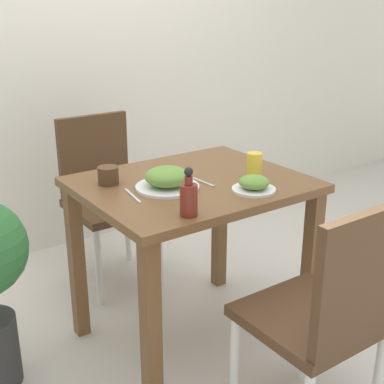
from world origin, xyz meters
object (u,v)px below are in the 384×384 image
at_px(chair_near, 328,311).
at_px(drink_cup, 108,175).
at_px(juice_glass, 254,166).
at_px(sauce_bottle, 189,198).
at_px(food_plate, 167,179).
at_px(side_plate, 254,184).
at_px(chair_far, 105,190).

xyz_separation_m(chair_near, drink_cup, (-0.34, 0.91, 0.29)).
distance_m(juice_glass, sauce_bottle, 0.48).
height_order(chair_near, drink_cup, chair_near).
relative_size(food_plate, juice_glass, 2.22).
bearing_deg(food_plate, side_plate, -40.24).
distance_m(drink_cup, sauce_bottle, 0.48).
xyz_separation_m(food_plate, sauce_bottle, (-0.09, -0.28, 0.03)).
distance_m(food_plate, side_plate, 0.35).
height_order(juice_glass, sauce_bottle, sauce_bottle).
bearing_deg(side_plate, chair_far, 99.71).
height_order(chair_near, sauce_bottle, sauce_bottle).
bearing_deg(drink_cup, food_plate, -47.75).
height_order(chair_far, drink_cup, chair_far).
relative_size(chair_near, chair_far, 1.00).
bearing_deg(chair_far, side_plate, -80.29).
relative_size(food_plate, side_plate, 1.48).
xyz_separation_m(food_plate, juice_glass, (0.36, -0.11, 0.02)).
distance_m(chair_far, food_plate, 0.84).
height_order(chair_far, food_plate, chair_far).
height_order(food_plate, sauce_bottle, sauce_bottle).
distance_m(chair_far, juice_glass, 0.99).
distance_m(chair_far, side_plate, 1.06).
bearing_deg(chair_far, chair_near, -87.08).
xyz_separation_m(drink_cup, sauce_bottle, (0.08, -0.47, 0.03)).
relative_size(chair_near, side_plate, 5.18).
bearing_deg(juice_glass, sauce_bottle, -159.25).
xyz_separation_m(juice_glass, sauce_bottle, (-0.45, -0.17, 0.01)).
distance_m(drink_cup, juice_glass, 0.61).
distance_m(chair_near, sauce_bottle, 0.60).
bearing_deg(food_plate, juice_glass, -17.49).
bearing_deg(food_plate, sauce_bottle, -107.93).
xyz_separation_m(drink_cup, juice_glass, (0.53, -0.30, 0.02)).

